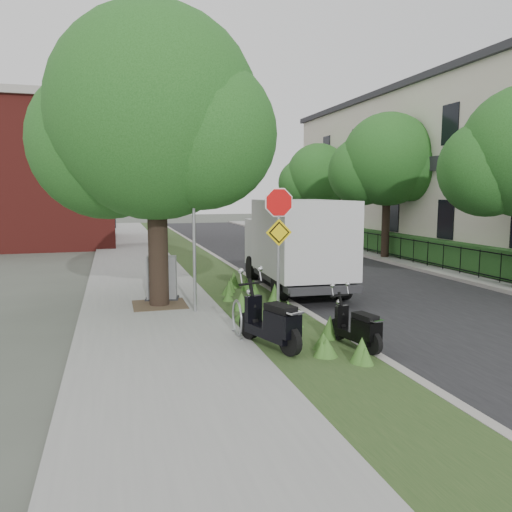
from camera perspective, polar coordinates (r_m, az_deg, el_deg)
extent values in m
plane|color=#4C5147|center=(12.05, 9.82, -7.73)|extent=(120.00, 120.00, 0.00)
cube|color=gray|center=(20.70, -13.46, -1.36)|extent=(3.50, 60.00, 0.12)
cube|color=#28431C|center=(21.00, -5.95, -1.08)|extent=(2.00, 60.00, 0.12)
cube|color=#9E9991|center=(21.19, -3.28, -0.96)|extent=(0.20, 60.00, 0.13)
cube|color=black|center=(22.23, 5.55, -0.75)|extent=(7.00, 60.00, 0.01)
cube|color=#9E9991|center=(23.73, 13.43, -0.26)|extent=(0.20, 60.00, 0.13)
cube|color=gray|center=(24.61, 16.88, -0.12)|extent=(3.20, 60.00, 0.12)
cylinder|color=black|center=(13.32, -11.20, 3.96)|extent=(0.52, 0.52, 4.48)
sphere|color=#1E4A18|center=(13.45, -11.49, 15.61)|extent=(5.40, 5.40, 5.40)
sphere|color=#1E4A18|center=(14.13, -16.73, 12.28)|extent=(4.05, 4.05, 4.05)
sphere|color=#1E4A18|center=(12.85, -6.24, 13.67)|extent=(3.78, 3.78, 3.78)
cube|color=#473828|center=(13.63, -10.97, -5.46)|extent=(1.40, 1.40, 0.01)
cylinder|color=#A5A8AD|center=(12.45, -7.10, 2.71)|extent=(0.08, 0.08, 4.00)
torus|color=#A5A8AD|center=(10.48, -2.15, -7.09)|extent=(0.05, 0.77, 0.77)
cube|color=#A5A8AD|center=(10.24, -1.65, -9.53)|extent=(0.06, 0.06, 0.04)
cube|color=#A5A8AD|center=(10.91, -2.60, -8.47)|extent=(0.06, 0.06, 0.04)
cylinder|color=#A5A8AD|center=(11.76, 2.57, 0.04)|extent=(0.07, 0.07, 3.00)
cylinder|color=red|center=(11.64, 2.65, 6.14)|extent=(0.86, 0.03, 0.86)
cylinder|color=white|center=(11.66, 2.62, 6.14)|extent=(0.94, 0.02, 0.94)
cube|color=yellow|center=(11.68, 2.63, 2.70)|extent=(0.64, 0.03, 0.64)
cube|color=black|center=(23.97, 14.96, 2.18)|extent=(0.04, 24.00, 0.04)
cube|color=black|center=(24.05, 14.90, 0.28)|extent=(0.04, 24.00, 0.04)
cylinder|color=black|center=(24.02, 14.93, 1.11)|extent=(0.03, 0.03, 1.00)
cube|color=#18431A|center=(24.38, 16.34, 1.27)|extent=(1.00, 24.00, 1.10)
cube|color=beige|center=(26.38, 23.30, 8.66)|extent=(7.00, 26.00, 8.00)
cube|color=#2D2D33|center=(26.83, 23.75, 17.32)|extent=(7.40, 26.40, 0.30)
cube|color=#2D2D33|center=(24.31, 16.75, 9.81)|extent=(0.25, 26.00, 0.60)
cube|color=maroon|center=(32.76, -24.00, 8.24)|extent=(9.00, 10.00, 8.00)
cube|color=#9E9991|center=(33.13, -24.38, 15.34)|extent=(9.40, 10.40, 0.40)
sphere|color=#1E4A18|center=(17.24, 24.94, 9.06)|extent=(3.00, 3.00, 3.00)
cylinder|color=black|center=(23.80, 14.63, 4.73)|extent=(0.36, 0.36, 4.03)
sphere|color=#1E4A18|center=(23.83, 14.82, 10.62)|extent=(4.20, 4.20, 4.20)
sphere|color=#1E4A18|center=(23.89, 12.02, 9.43)|extent=(3.15, 3.15, 3.15)
sphere|color=#1E4A18|center=(23.81, 17.21, 9.53)|extent=(2.94, 2.94, 2.94)
cylinder|color=black|center=(30.96, 7.03, 5.09)|extent=(0.36, 0.36, 3.64)
sphere|color=#1E4A18|center=(30.95, 7.10, 9.18)|extent=(3.80, 3.80, 3.80)
sphere|color=#1E4A18|center=(31.15, 5.20, 8.32)|extent=(2.85, 2.85, 2.85)
sphere|color=#1E4A18|center=(30.82, 8.75, 8.45)|extent=(2.66, 2.66, 2.66)
cylinder|color=black|center=(10.37, 9.33, -8.24)|extent=(0.19, 0.46, 0.44)
cylinder|color=black|center=(9.58, 13.20, -9.65)|extent=(0.19, 0.46, 0.44)
cube|color=black|center=(9.93, 11.34, -8.89)|extent=(0.48, 1.02, 0.15)
cube|color=black|center=(9.66, 12.50, -8.12)|extent=(0.41, 0.61, 0.34)
cube|color=black|center=(9.63, 12.37, -6.79)|extent=(0.35, 0.55, 0.10)
cylinder|color=black|center=(10.30, -0.79, -7.92)|extent=(0.30, 0.57, 0.56)
cylinder|color=black|center=(9.28, 3.92, -9.67)|extent=(0.30, 0.57, 0.56)
cube|color=black|center=(9.74, 1.62, -8.70)|extent=(0.75, 1.28, 0.19)
cube|color=black|center=(9.38, 3.01, -7.70)|extent=(0.59, 0.78, 0.43)
cube|color=black|center=(9.35, 2.82, -5.98)|extent=(0.51, 0.71, 0.13)
cube|color=#262628|center=(15.72, 4.53, -2.21)|extent=(2.25, 5.41, 0.18)
cube|color=#B7BABC|center=(17.56, 2.48, 1.61)|extent=(2.12, 1.50, 1.61)
cube|color=silver|center=(15.04, 5.23, 2.17)|extent=(2.38, 3.91, 2.21)
cube|color=#262628|center=(14.32, -10.66, -4.77)|extent=(1.00, 0.76, 0.04)
cube|color=slate|center=(14.21, -10.72, -2.47)|extent=(0.88, 0.64, 1.21)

